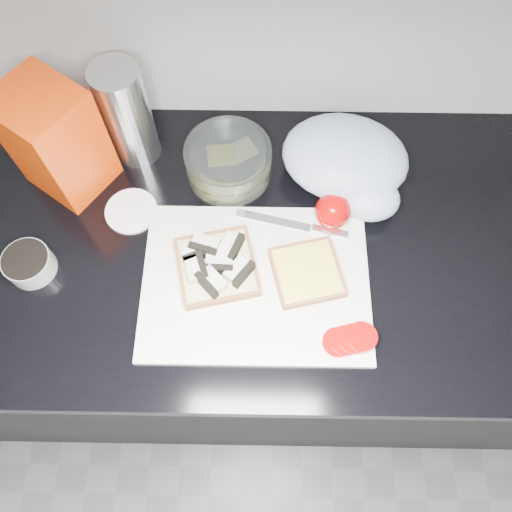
{
  "coord_description": "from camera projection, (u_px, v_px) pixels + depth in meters",
  "views": [
    {
      "loc": [
        0.05,
        0.77,
        1.73
      ],
      "look_at": [
        0.04,
        1.14,
        0.95
      ],
      "focal_mm": 35.0,
      "sensor_mm": 36.0,
      "label": 1
    }
  ],
  "objects": [
    {
      "name": "countertop",
      "position": [
        233.0,
        241.0,
        0.95
      ],
      "size": [
        3.5,
        0.64,
        0.04
      ],
      "primitive_type": "cube",
      "color": "black",
      "rests_on": "base_cabinet"
    },
    {
      "name": "knife",
      "position": [
        305.0,
        227.0,
        0.92
      ],
      "size": [
        0.21,
        0.06,
        0.01
      ],
      "rotation": [
        0.0,
        0.0,
        -0.23
      ],
      "color": "silver",
      "rests_on": "cutting_board"
    },
    {
      "name": "seed_tub",
      "position": [
        29.0,
        263.0,
        0.88
      ],
      "size": [
        0.08,
        0.08,
        0.04
      ],
      "color": "gray",
      "rests_on": "countertop"
    },
    {
      "name": "grocery_bag",
      "position": [
        348.0,
        163.0,
        0.94
      ],
      "size": [
        0.28,
        0.26,
        0.11
      ],
      "rotation": [
        0.0,
        0.0,
        -0.22
      ],
      "color": "silver",
      "rests_on": "countertop"
    },
    {
      "name": "whole_tomatoes",
      "position": [
        333.0,
        211.0,
        0.91
      ],
      "size": [
        0.07,
        0.07,
        0.07
      ],
      "rotation": [
        0.0,
        0.0,
        0.02
      ],
      "color": "#B10504",
      "rests_on": "countertop"
    },
    {
      "name": "cutting_board",
      "position": [
        256.0,
        282.0,
        0.88
      ],
      "size": [
        0.4,
        0.3,
        0.01
      ],
      "primitive_type": "cube",
      "color": "white",
      "rests_on": "countertop"
    },
    {
      "name": "glass_bowl",
      "position": [
        228.0,
        161.0,
        0.96
      ],
      "size": [
        0.17,
        0.17,
        0.07
      ],
      "rotation": [
        0.0,
        0.0,
        0.14
      ],
      "color": "silver",
      "rests_on": "countertop"
    },
    {
      "name": "bread_left",
      "position": [
        216.0,
        265.0,
        0.88
      ],
      "size": [
        0.17,
        0.17,
        0.04
      ],
      "rotation": [
        0.0,
        0.0,
        0.23
      ],
      "color": "beige",
      "rests_on": "cutting_board"
    },
    {
      "name": "base_cabinet",
      "position": [
        240.0,
        315.0,
        1.36
      ],
      "size": [
        3.5,
        0.6,
        0.86
      ],
      "primitive_type": "cube",
      "color": "black",
      "rests_on": "ground"
    },
    {
      "name": "bread_right",
      "position": [
        307.0,
        272.0,
        0.88
      ],
      "size": [
        0.14,
        0.14,
        0.02
      ],
      "rotation": [
        0.0,
        0.0,
        0.24
      ],
      "color": "beige",
      "rests_on": "cutting_board"
    },
    {
      "name": "tomato_slices",
      "position": [
        350.0,
        339.0,
        0.83
      ],
      "size": [
        0.1,
        0.07,
        0.02
      ],
      "rotation": [
        0.0,
        0.0,
        -0.29
      ],
      "color": "#B10504",
      "rests_on": "cutting_board"
    },
    {
      "name": "steel_canister",
      "position": [
        127.0,
        115.0,
        0.92
      ],
      "size": [
        0.09,
        0.09,
        0.21
      ],
      "primitive_type": "cylinder",
      "color": "silver",
      "rests_on": "countertop"
    },
    {
      "name": "tub_lid",
      "position": [
        131.0,
        211.0,
        0.95
      ],
      "size": [
        0.12,
        0.12,
        0.01
      ],
      "primitive_type": "cylinder",
      "rotation": [
        0.0,
        0.0,
        0.19
      ],
      "color": "white",
      "rests_on": "countertop"
    },
    {
      "name": "bread_bag",
      "position": [
        56.0,
        141.0,
        0.89
      ],
      "size": [
        0.19,
        0.18,
        0.22
      ],
      "primitive_type": "cube",
      "rotation": [
        0.0,
        0.0,
        -0.61
      ],
      "color": "#FB4504",
      "rests_on": "countertop"
    }
  ]
}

